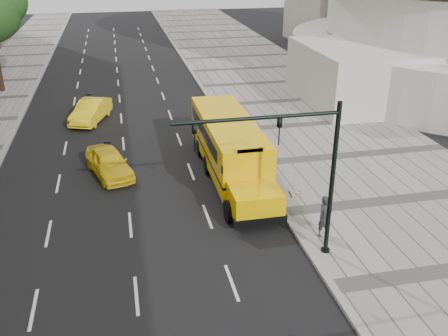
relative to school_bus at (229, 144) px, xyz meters
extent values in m
plane|color=black|center=(-4.50, 0.71, -1.76)|extent=(140.00, 140.00, 0.00)
cube|color=gray|center=(7.50, 0.71, -1.69)|extent=(12.00, 140.00, 0.15)
cube|color=gray|center=(1.50, 0.71, -1.69)|extent=(0.30, 140.00, 0.15)
cube|color=silver|center=(12.50, 10.71, 0.44)|extent=(8.00, 10.00, 4.40)
sphere|color=#1A3F15|center=(-13.72, 19.91, 5.45)|extent=(3.59, 3.59, 3.59)
cube|color=#F9BB00|center=(0.00, 0.31, 0.01)|extent=(2.50, 9.00, 2.45)
cube|color=#F9BB00|center=(0.00, -5.19, -0.66)|extent=(2.20, 2.00, 1.10)
cube|color=black|center=(0.00, -6.07, -1.21)|extent=(2.38, 0.25, 0.35)
cube|color=black|center=(0.00, 0.31, -0.51)|extent=(2.52, 9.00, 0.12)
cube|color=black|center=(0.00, -4.13, 0.49)|extent=(2.05, 0.10, 0.90)
cube|color=black|center=(0.00, 0.81, 0.49)|extent=(2.52, 7.50, 0.70)
cube|color=#F9BB00|center=(0.00, -4.14, 1.29)|extent=(1.40, 0.12, 0.28)
ellipsoid|color=silver|center=(1.52, -6.59, 0.14)|extent=(0.32, 0.32, 0.14)
cylinder|color=black|center=(1.28, -6.37, -0.06)|extent=(0.36, 0.47, 0.58)
cylinder|color=black|center=(-1.13, -4.89, -1.26)|extent=(0.30, 1.00, 1.00)
cylinder|color=black|center=(1.13, -4.89, -1.26)|extent=(0.30, 1.00, 1.00)
cylinder|color=black|center=(-1.13, 0.31, -1.26)|extent=(0.30, 1.00, 1.00)
cylinder|color=black|center=(1.13, 0.31, -1.26)|extent=(0.30, 1.00, 1.00)
cylinder|color=black|center=(-1.13, 2.81, -1.26)|extent=(0.30, 1.00, 1.00)
cylinder|color=black|center=(1.13, 2.81, -1.26)|extent=(0.30, 1.00, 1.00)
imported|color=yellow|center=(-6.33, 1.22, -1.04)|extent=(2.91, 4.60, 1.46)
imported|color=yellow|center=(-7.53, 10.50, -1.02)|extent=(3.00, 4.81, 1.50)
imported|color=#26272C|center=(2.48, -7.16, -0.69)|extent=(0.77, 0.62, 1.84)
cylinder|color=black|center=(2.10, -8.27, 1.44)|extent=(0.18, 0.18, 6.40)
cylinder|color=black|center=(2.10, -8.27, -1.64)|extent=(0.36, 0.36, 0.25)
cylinder|color=black|center=(-0.90, -8.27, 4.24)|extent=(6.00, 0.14, 0.14)
imported|color=black|center=(-0.10, -8.27, 3.69)|extent=(0.16, 0.20, 1.00)
imported|color=black|center=(-3.10, -8.27, 3.69)|extent=(0.16, 0.20, 1.00)
camera|label=1|loc=(-5.45, -23.93, 9.77)|focal=40.00mm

